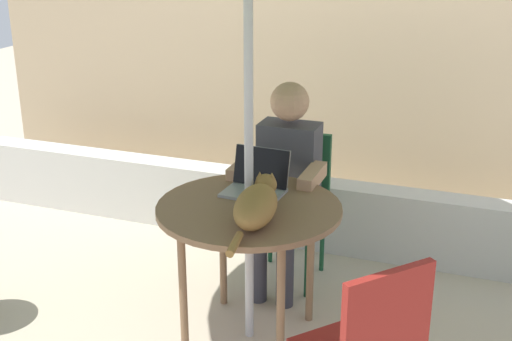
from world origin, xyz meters
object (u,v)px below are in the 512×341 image
chair_occupied (293,195)px  laptop (257,179)px  patio_table (249,219)px  person_seated (285,177)px  cat (257,205)px

chair_occupied → laptop: laptop is taller
patio_table → person_seated: (0.00, 0.58, 0.02)m
person_seated → laptop: person_seated is taller
patio_table → laptop: bearing=98.1°
laptop → cat: size_ratio=0.48×
person_seated → patio_table: bearing=-90.0°
patio_table → cat: (0.10, -0.16, 0.15)m
patio_table → cat: bearing=-58.1°
chair_occupied → laptop: size_ratio=2.82×
chair_occupied → cat: 0.96m
chair_occupied → person_seated: person_seated is taller
laptop → cat: (0.13, -0.36, 0.02)m
chair_occupied → person_seated: size_ratio=0.72×
chair_occupied → person_seated: (0.00, -0.16, 0.17)m
person_seated → cat: 0.76m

